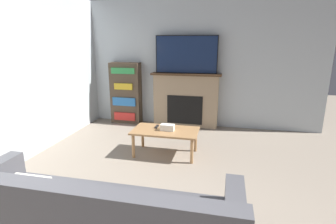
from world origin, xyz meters
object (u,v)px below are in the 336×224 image
object	(u,v)px
tv	(186,55)
bookshelf	(126,93)
fireplace	(186,100)
coffee_table	(165,133)

from	to	relation	value
tv	bookshelf	distance (m)	1.63
fireplace	coffee_table	size ratio (longest dim) A/B	1.41
fireplace	tv	bearing A→B (deg)	-90.00
fireplace	tv	size ratio (longest dim) A/B	1.15
coffee_table	bookshelf	bearing A→B (deg)	129.43
fireplace	tv	xyz separation A→B (m)	(0.00, -0.02, 0.97)
coffee_table	tv	bearing A→B (deg)	87.36
bookshelf	tv	bearing A→B (deg)	0.12
fireplace	coffee_table	distance (m)	1.62
bookshelf	fireplace	bearing A→B (deg)	0.95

